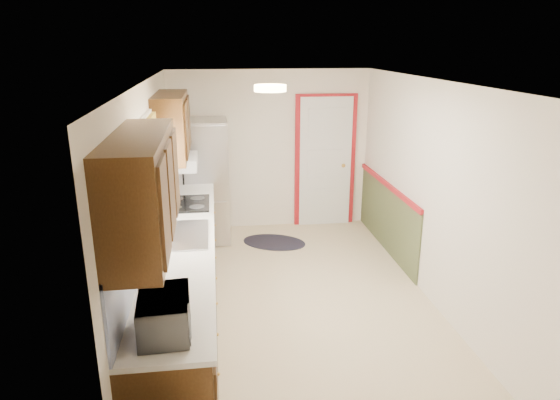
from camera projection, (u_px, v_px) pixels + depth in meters
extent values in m
cube|color=beige|center=(296.00, 302.00, 5.56)|extent=(3.20, 5.20, 0.12)
cube|color=white|center=(299.00, 82.00, 4.83)|extent=(3.20, 5.20, 0.12)
cube|color=white|center=(270.00, 150.00, 7.56)|extent=(3.20, 0.10, 2.40)
cube|color=white|center=(370.00, 331.00, 2.83)|extent=(3.20, 0.10, 2.40)
cube|color=white|center=(150.00, 206.00, 5.01)|extent=(0.10, 5.20, 2.40)
cube|color=white|center=(434.00, 194.00, 5.39)|extent=(0.10, 5.20, 2.40)
cube|color=#361F0C|center=(183.00, 285.00, 4.99)|extent=(0.60, 4.00, 0.90)
cube|color=silver|center=(182.00, 241.00, 4.85)|extent=(0.63, 4.00, 0.04)
cube|color=#5372CB|center=(148.00, 214.00, 4.72)|extent=(0.02, 4.00, 0.55)
cube|color=#361F0C|center=(142.00, 190.00, 3.33)|extent=(0.35, 1.40, 0.75)
cube|color=#361F0C|center=(172.00, 126.00, 5.88)|extent=(0.35, 1.20, 0.75)
cube|color=white|center=(146.00, 170.00, 4.69)|extent=(0.02, 1.00, 0.90)
cube|color=orange|center=(148.00, 133.00, 4.59)|extent=(0.05, 1.12, 0.24)
cube|color=#B7B7BC|center=(182.00, 235.00, 4.93)|extent=(0.52, 0.82, 0.02)
cube|color=white|center=(179.00, 162.00, 6.07)|extent=(0.45, 0.60, 0.15)
cube|color=maroon|center=(325.00, 162.00, 7.70)|extent=(0.94, 0.05, 2.08)
cube|color=white|center=(325.00, 162.00, 7.67)|extent=(0.80, 0.04, 2.00)
cube|color=#424A29|center=(387.00, 218.00, 6.89)|extent=(0.02, 2.30, 0.90)
cube|color=maroon|center=(388.00, 185.00, 6.74)|extent=(0.04, 2.30, 0.06)
cylinder|color=#FFD88C|center=(270.00, 88.00, 4.62)|extent=(0.30, 0.30, 0.06)
imported|color=white|center=(164.00, 311.00, 3.23)|extent=(0.30, 0.50, 0.33)
cube|color=#B7B7BC|center=(203.00, 181.00, 7.10)|extent=(0.74, 0.69, 1.75)
cylinder|color=black|center=(184.00, 195.00, 6.74)|extent=(0.02, 0.02, 1.23)
ellipsoid|color=black|center=(274.00, 242.00, 7.21)|extent=(1.07, 0.91, 0.01)
cube|color=black|center=(186.00, 204.00, 5.87)|extent=(0.54, 0.65, 0.02)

